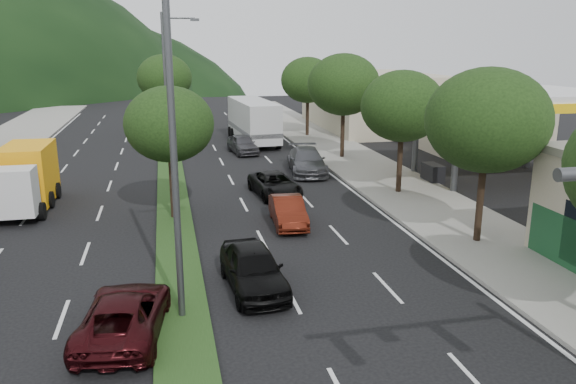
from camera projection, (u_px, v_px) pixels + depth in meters
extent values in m
cube|color=gray|center=(374.00, 172.00, 35.31)|extent=(5.00, 90.00, 0.15)
cube|color=#1E3914|center=(171.00, 172.00, 35.54)|extent=(1.60, 56.00, 0.12)
cube|color=silver|center=(501.00, 95.00, 32.57)|extent=(12.00, 8.00, 0.50)
cube|color=yellow|center=(501.00, 102.00, 32.66)|extent=(12.20, 8.20, 0.50)
cylinder|color=#47494C|center=(456.00, 152.00, 30.07)|extent=(0.36, 0.36, 4.60)
cylinder|color=#47494C|center=(416.00, 137.00, 34.79)|extent=(0.36, 0.36, 4.60)
cylinder|color=#47494C|center=(530.00, 133.00, 36.45)|extent=(0.36, 0.36, 4.60)
cube|color=black|center=(433.00, 173.00, 32.87)|extent=(0.80, 1.60, 1.10)
cube|color=black|center=(552.00, 167.00, 34.54)|extent=(0.80, 1.60, 1.10)
cube|color=#B2AA8E|center=(372.00, 101.00, 54.06)|extent=(10.00, 16.00, 5.20)
cylinder|color=black|center=(481.00, 195.00, 22.42)|extent=(0.28, 0.28, 3.81)
ellipsoid|color=black|center=(487.00, 120.00, 21.66)|extent=(4.80, 4.80, 4.08)
cylinder|color=black|center=(400.00, 159.00, 30.01)|extent=(0.28, 0.28, 3.58)
ellipsoid|color=black|center=(403.00, 106.00, 29.29)|extent=(4.40, 4.40, 3.74)
cylinder|color=black|center=(343.00, 129.00, 39.41)|extent=(0.28, 0.28, 3.92)
ellipsoid|color=black|center=(344.00, 85.00, 38.62)|extent=(5.00, 5.00, 4.25)
cylinder|color=black|center=(307.00, 114.00, 48.88)|extent=(0.28, 0.28, 3.70)
ellipsoid|color=black|center=(308.00, 80.00, 48.13)|extent=(4.60, 4.60, 3.91)
cylinder|color=black|center=(172.00, 182.00, 25.66)|extent=(0.28, 0.28, 3.36)
ellipsoid|color=black|center=(169.00, 124.00, 24.98)|extent=(4.00, 4.00, 3.40)
cylinder|color=black|center=(166.00, 112.00, 50.15)|extent=(0.28, 0.28, 3.81)
ellipsoid|color=black|center=(164.00, 78.00, 49.38)|extent=(4.80, 4.80, 4.08)
cylinder|color=#47494C|center=(174.00, 153.00, 15.40)|extent=(0.20, 0.20, 10.00)
cylinder|color=#47494C|center=(166.00, 87.00, 39.00)|extent=(0.20, 0.20, 10.00)
cylinder|color=#47494C|center=(178.00, 18.00, 38.06)|extent=(2.20, 0.12, 0.12)
cube|color=#47494C|center=(195.00, 20.00, 38.31)|extent=(0.60, 0.25, 0.18)
imported|color=black|center=(124.00, 314.00, 15.53)|extent=(2.73, 4.87, 1.28)
imported|color=black|center=(253.00, 268.00, 18.48)|extent=(2.05, 4.46, 1.48)
imported|color=#4B4C51|center=(307.00, 161.00, 35.26)|extent=(2.81, 5.54, 1.54)
imported|color=#561A0E|center=(288.00, 211.00, 25.14)|extent=(1.60, 3.93, 1.27)
imported|color=black|center=(275.00, 185.00, 29.95)|extent=(2.53, 4.65, 1.24)
imported|color=#49484D|center=(243.00, 144.00, 41.67)|extent=(2.20, 4.28, 1.39)
cube|color=silver|center=(12.00, 192.00, 25.02)|extent=(2.05, 1.51, 2.15)
cube|color=#FCA40D|center=(29.00, 173.00, 28.26)|extent=(2.17, 3.93, 2.89)
cube|color=black|center=(28.00, 199.00, 27.85)|extent=(1.90, 5.43, 0.28)
cylinder|color=black|center=(42.00, 211.00, 25.88)|extent=(0.29, 0.84, 0.84)
cylinder|color=black|center=(50.00, 200.00, 27.81)|extent=(0.29, 0.84, 0.84)
cylinder|color=black|center=(4.00, 202.00, 27.37)|extent=(0.29, 0.84, 0.84)
cylinder|color=black|center=(57.00, 190.00, 29.55)|extent=(0.29, 0.84, 0.84)
cylinder|color=black|center=(13.00, 193.00, 29.12)|extent=(0.29, 0.84, 0.84)
cube|color=silver|center=(253.00, 119.00, 45.81)|extent=(3.11, 9.17, 3.01)
cube|color=slate|center=(253.00, 128.00, 46.00)|extent=(3.16, 9.17, 0.35)
cylinder|color=black|center=(230.00, 132.00, 49.21)|extent=(0.41, 0.92, 0.90)
cylinder|color=black|center=(258.00, 130.00, 49.88)|extent=(0.41, 0.92, 0.90)
cylinder|color=black|center=(233.00, 133.00, 48.20)|extent=(0.41, 0.92, 0.90)
cylinder|color=black|center=(261.00, 132.00, 48.88)|extent=(0.41, 0.92, 0.90)
cylinder|color=black|center=(247.00, 145.00, 42.84)|extent=(0.41, 0.92, 0.90)
cylinder|color=black|center=(279.00, 143.00, 43.52)|extent=(0.41, 0.92, 0.90)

